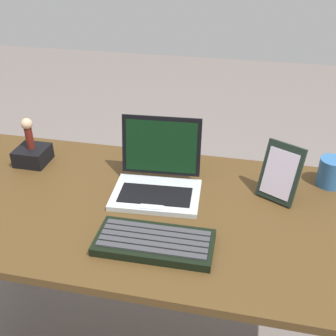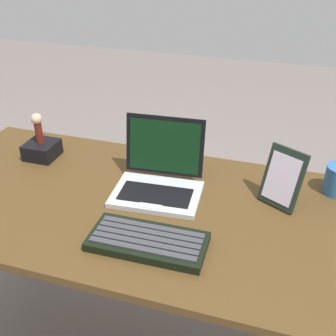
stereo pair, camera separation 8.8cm
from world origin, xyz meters
TOP-DOWN VIEW (x-y plane):
  - desk at (0.00, 0.00)m, footprint 1.42×0.67m
  - laptop_front at (0.02, 0.08)m, footprint 0.27×0.23m
  - external_keyboard at (0.07, -0.17)m, footprint 0.30×0.14m
  - photo_frame at (0.38, 0.12)m, footprint 0.13×0.11m
  - figurine_stand at (-0.44, 0.16)m, footprint 0.10×0.10m
  - figurine at (-0.44, 0.16)m, footprint 0.04×0.04m
  - coffee_mug at (0.54, 0.23)m, footprint 0.12×0.08m

SIDE VIEW (x-z plane):
  - desk at x=0.00m, z-range 0.27..0.97m
  - external_keyboard at x=0.07m, z-range 0.70..0.73m
  - figurine_stand at x=-0.44m, z-range 0.70..0.76m
  - laptop_front at x=0.02m, z-range 0.64..0.85m
  - coffee_mug at x=0.54m, z-range 0.70..0.79m
  - photo_frame at x=0.38m, z-range 0.70..0.88m
  - figurine at x=-0.44m, z-range 0.77..0.88m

